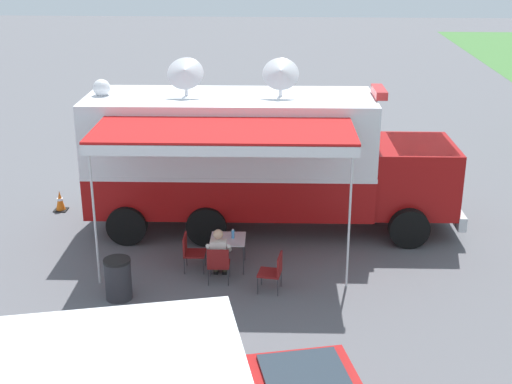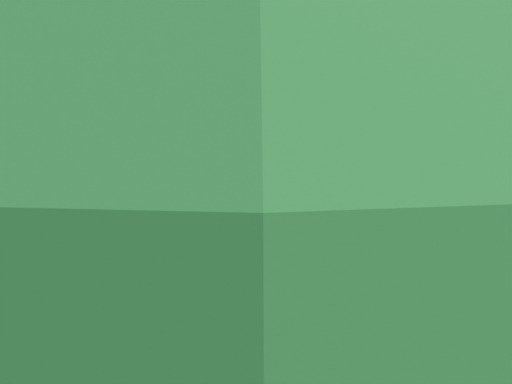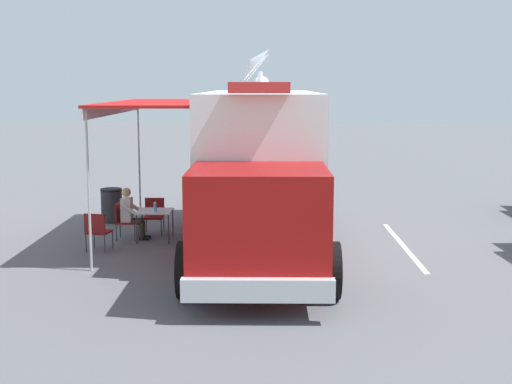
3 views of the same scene
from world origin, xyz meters
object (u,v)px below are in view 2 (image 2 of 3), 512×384
folding_chair_spare_by_truck (212,221)px  car_far_corner (504,168)px  folding_chair_at_table (212,211)px  trash_bin (174,201)px  traffic_cone (290,185)px  folding_table (240,205)px  seated_responder (219,206)px  folding_chair_beside_table (227,205)px  command_truck (328,161)px  water_bottle (242,201)px

folding_chair_spare_by_truck → car_far_corner: 12.94m
folding_chair_at_table → trash_bin: size_ratio=0.96×
folding_chair_spare_by_truck → traffic_cone: size_ratio=1.50×
folding_table → folding_chair_spare_by_truck: 1.55m
folding_table → seated_responder: bearing=-13.5°
folding_chair_spare_by_truck → folding_chair_beside_table: bearing=-115.2°
folding_chair_beside_table → seated_responder: bearing=58.5°
trash_bin → folding_chair_at_table: bearing=110.8°
folding_chair_spare_by_truck → command_truck: bearing=-172.4°
traffic_cone → folding_chair_beside_table: bearing=50.0°
folding_chair_beside_table → folding_chair_at_table: bearing=48.8°
car_far_corner → water_bottle: bearing=15.3°
command_truck → folding_chair_spare_by_truck: bearing=7.6°
folding_chair_beside_table → command_truck: bearing=151.1°
water_bottle → folding_chair_at_table: (0.83, -0.26, -0.32)m
folding_table → folding_chair_at_table: folding_chair_at_table is taller
water_bottle → car_far_corner: (-11.17, -3.06, 0.05)m
water_bottle → folding_chair_at_table: 0.93m
folding_chair_beside_table → traffic_cone: folding_chair_beside_table is taller
water_bottle → trash_bin: (1.61, -2.30, -0.38)m
command_truck → traffic_cone: bearing=-98.5°
water_bottle → traffic_cone: water_bottle is taller
folding_chair_at_table → trash_bin: trash_bin is taller
folding_chair_spare_by_truck → seated_responder: seated_responder is taller
water_bottle → folding_chair_beside_table: size_ratio=0.26×
folding_table → command_truck: bearing=166.0°
folding_chair_beside_table → seated_responder: seated_responder is taller
folding_chair_beside_table → traffic_cone: size_ratio=1.50×
trash_bin → folding_table: bearing=125.8°
seated_responder → traffic_cone: (-3.93, -4.86, -0.37)m
folding_chair_spare_by_truck → traffic_cone: 7.53m
folding_chair_beside_table → car_far_corner: (-11.38, -2.09, 0.37)m
water_bottle → folding_table: bearing=-75.3°
folding_chair_spare_by_truck → trash_bin: trash_bin is taller
seated_responder → folding_chair_spare_by_truck: bearing=68.8°
traffic_cone → seated_responder: bearing=51.1°
car_far_corner → folding_chair_at_table: bearing=13.1°
command_truck → water_bottle: (2.44, -0.50, -1.11)m
command_truck → seated_responder: bearing=-13.9°
folding_table → folding_chair_beside_table: bearing=-78.0°
folding_table → traffic_cone: (-3.31, -5.01, -0.39)m
seated_responder → trash_bin: 2.27m
trash_bin → command_truck: bearing=145.3°
trash_bin → seated_responder: bearing=115.3°
seated_responder → traffic_cone: size_ratio=2.16×
folding_table → trash_bin: (1.58, -2.19, -0.22)m
command_truck → seated_responder: (3.09, -0.76, -1.30)m
water_bottle → trash_bin: bearing=-55.1°
water_bottle → folding_chair_at_table: water_bottle is taller
folding_chair_beside_table → traffic_cone: 5.44m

